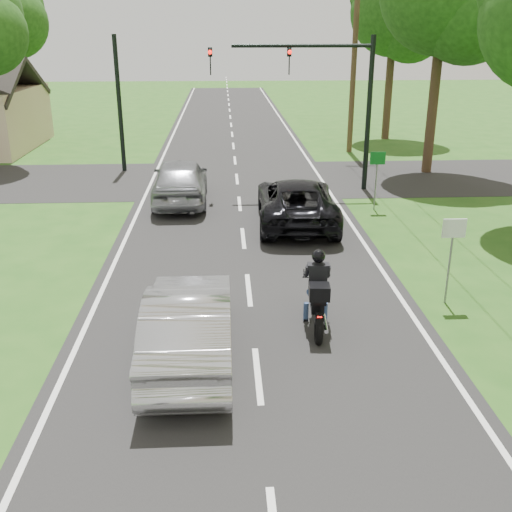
# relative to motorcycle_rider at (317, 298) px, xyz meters

# --- Properties ---
(ground) EXTENTS (140.00, 140.00, 0.00)m
(ground) POSITION_rel_motorcycle_rider_xyz_m (-1.40, -1.87, -0.72)
(ground) COLOR #235016
(ground) RESTS_ON ground
(road) EXTENTS (8.00, 100.00, 0.01)m
(road) POSITION_rel_motorcycle_rider_xyz_m (-1.40, 8.13, -0.72)
(road) COLOR black
(road) RESTS_ON ground
(cross_road) EXTENTS (60.00, 7.00, 0.01)m
(cross_road) POSITION_rel_motorcycle_rider_xyz_m (-1.40, 14.13, -0.72)
(cross_road) COLOR black
(cross_road) RESTS_ON ground
(motorcycle_rider) EXTENTS (0.62, 2.13, 1.83)m
(motorcycle_rider) POSITION_rel_motorcycle_rider_xyz_m (0.00, 0.00, 0.00)
(motorcycle_rider) COLOR black
(motorcycle_rider) RESTS_ON ground
(dark_suv) EXTENTS (2.76, 5.58, 1.52)m
(dark_suv) POSITION_rel_motorcycle_rider_xyz_m (0.44, 7.63, 0.05)
(dark_suv) COLOR black
(dark_suv) RESTS_ON road
(silver_sedan) EXTENTS (1.64, 4.69, 1.54)m
(silver_sedan) POSITION_rel_motorcycle_rider_xyz_m (-2.71, -1.17, 0.06)
(silver_sedan) COLOR #B8B8BD
(silver_sedan) RESTS_ON road
(silver_suv) EXTENTS (2.08, 5.01, 1.70)m
(silver_suv) POSITION_rel_motorcycle_rider_xyz_m (-3.62, 10.47, 0.14)
(silver_suv) COLOR gray
(silver_suv) RESTS_ON road
(traffic_signal) EXTENTS (6.38, 0.44, 6.00)m
(traffic_signal) POSITION_rel_motorcycle_rider_xyz_m (1.93, 12.12, 3.42)
(traffic_signal) COLOR black
(traffic_signal) RESTS_ON ground
(signal_pole_far) EXTENTS (0.20, 0.20, 6.00)m
(signal_pole_far) POSITION_rel_motorcycle_rider_xyz_m (-6.60, 16.13, 2.28)
(signal_pole_far) COLOR black
(signal_pole_far) RESTS_ON ground
(utility_pole_far) EXTENTS (1.60, 0.28, 10.00)m
(utility_pole_far) POSITION_rel_motorcycle_rider_xyz_m (4.80, 20.13, 4.36)
(utility_pole_far) COLOR #513B25
(utility_pole_far) RESTS_ON ground
(sign_white) EXTENTS (0.55, 0.07, 2.12)m
(sign_white) POSITION_rel_motorcycle_rider_xyz_m (3.30, 1.11, 0.88)
(sign_white) COLOR slate
(sign_white) RESTS_ON ground
(sign_green) EXTENTS (0.55, 0.07, 2.12)m
(sign_green) POSITION_rel_motorcycle_rider_xyz_m (3.50, 9.11, 0.88)
(sign_green) COLOR slate
(sign_green) RESTS_ON ground
(tree_row_e) EXTENTS (5.28, 5.12, 9.61)m
(tree_row_e) POSITION_rel_motorcycle_rider_xyz_m (8.07, 23.91, 6.11)
(tree_row_e) COLOR #332316
(tree_row_e) RESTS_ON ground
(tree_left_far) EXTENTS (5.76, 5.58, 10.14)m
(tree_left_far) POSITION_rel_motorcycle_rider_xyz_m (-15.10, 27.88, 6.41)
(tree_left_far) COLOR #332316
(tree_left_far) RESTS_ON ground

